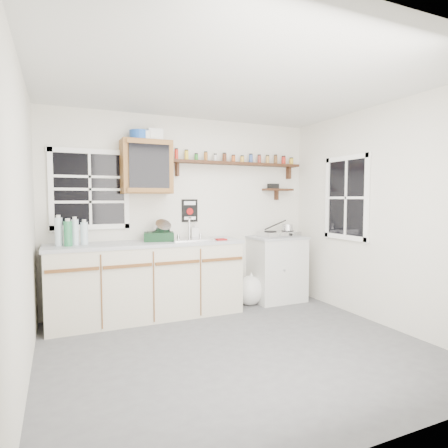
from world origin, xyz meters
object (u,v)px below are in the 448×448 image
object	(u,v)px
right_cabinet	(277,268)
upper_cabinet	(147,167)
spice_shelf	(238,163)
dish_rack	(160,234)
hotplate	(279,234)
main_cabinet	(148,280)

from	to	relation	value
right_cabinet	upper_cabinet	distance (m)	2.26
spice_shelf	dish_rack	world-z (taller)	spice_shelf
right_cabinet	spice_shelf	bearing A→B (deg)	160.05
hotplate	upper_cabinet	bearing A→B (deg)	169.74
upper_cabinet	dish_rack	bearing A→B (deg)	-33.85
main_cabinet	hotplate	xyz separation A→B (m)	(1.86, 0.01, 0.49)
spice_shelf	upper_cabinet	bearing A→B (deg)	-176.92
main_cabinet	upper_cabinet	bearing A→B (deg)	76.32
main_cabinet	dish_rack	size ratio (longest dim) A/B	5.66
spice_shelf	hotplate	size ratio (longest dim) A/B	3.24
main_cabinet	spice_shelf	xyz separation A→B (m)	(1.32, 0.21, 1.47)
hotplate	spice_shelf	bearing A→B (deg)	152.96
main_cabinet	hotplate	distance (m)	1.92
main_cabinet	spice_shelf	distance (m)	1.99
hotplate	dish_rack	bearing A→B (deg)	172.43
right_cabinet	dish_rack	xyz separation A→B (m)	(-1.67, 0.03, 0.55)
spice_shelf	dish_rack	size ratio (longest dim) A/B	4.68
right_cabinet	hotplate	bearing A→B (deg)	-44.51
dish_rack	hotplate	bearing A→B (deg)	11.50
upper_cabinet	spice_shelf	distance (m)	1.29
main_cabinet	right_cabinet	bearing A→B (deg)	0.79
right_cabinet	spice_shelf	size ratio (longest dim) A/B	0.48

